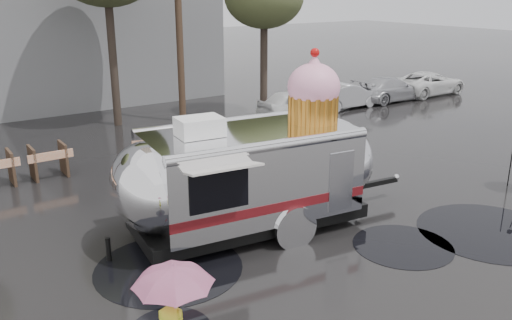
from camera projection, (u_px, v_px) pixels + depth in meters
ground at (394, 277)px, 10.76m from camera, size 120.00×120.00×0.00m
puddles at (354, 251)px, 11.80m from camera, size 10.30×5.90×0.01m
utility_pole at (178, 9)px, 21.67m from camera, size 1.60×0.28×9.00m
parked_cars at (373, 89)px, 26.30m from camera, size 13.20×1.90×1.50m
airstream_trailer at (253, 170)px, 12.43m from camera, size 7.87×3.27×4.26m
umbrella_pink at (174, 295)px, 6.54m from camera, size 1.22×1.22×2.38m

